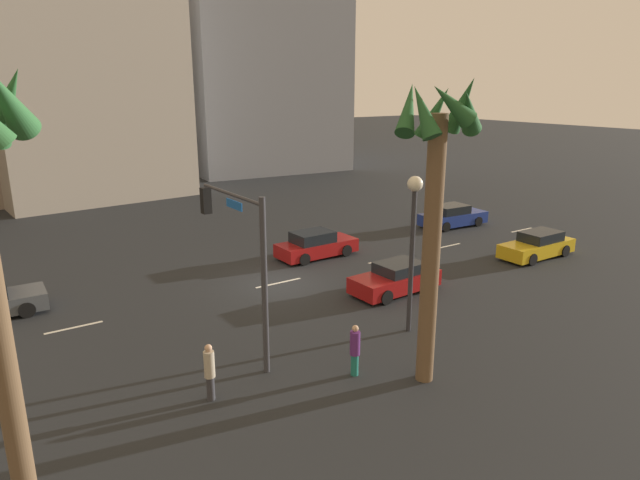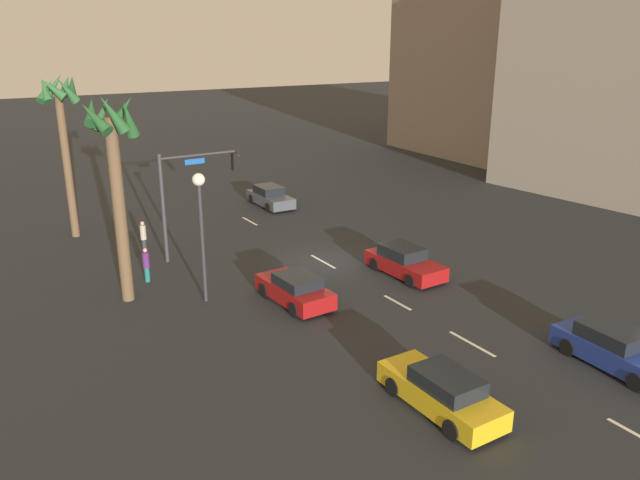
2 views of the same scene
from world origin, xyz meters
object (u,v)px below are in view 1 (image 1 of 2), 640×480
at_px(car_4, 452,216).
at_px(car_3, 316,245).
at_px(building_1, 72,83).
at_px(car_1, 537,245).
at_px(car_0, 396,279).
at_px(pedestrian_0, 355,349).
at_px(palm_tree_1, 436,177).
at_px(building_2, 249,32).
at_px(streetlamp, 413,224).
at_px(pedestrian_1, 210,371).
at_px(traffic_signal, 240,245).

bearing_deg(car_4, car_3, 3.66).
bearing_deg(building_1, car_1, 110.18).
bearing_deg(car_4, car_1, 80.63).
distance_m(car_0, building_1, 36.02).
xyz_separation_m(car_0, car_4, (-11.11, -7.14, 0.03)).
bearing_deg(pedestrian_0, car_3, -117.42).
xyz_separation_m(palm_tree_1, building_2, (-17.57, -46.76, 8.17)).
height_order(car_1, building_2, building_2).
bearing_deg(streetlamp, palm_tree_1, 56.22).
height_order(pedestrian_1, building_2, building_2).
bearing_deg(building_2, traffic_signal, 67.58).
bearing_deg(palm_tree_1, building_2, -110.60).
distance_m(car_3, pedestrian_0, 12.80).
height_order(car_4, pedestrian_1, pedestrian_1).
bearing_deg(traffic_signal, car_0, -169.05).
relative_size(car_3, car_4, 0.96).
xyz_separation_m(streetlamp, building_2, (-15.58, -43.78, 10.46)).
xyz_separation_m(car_1, car_4, (-1.21, -7.35, 0.02)).
xyz_separation_m(car_0, palm_tree_1, (4.29, 6.37, 5.83)).
height_order(traffic_signal, palm_tree_1, palm_tree_1).
height_order(palm_tree_1, building_1, building_1).
xyz_separation_m(car_3, building_1, (6.42, -27.95, 8.54)).
bearing_deg(car_3, car_0, 91.14).
bearing_deg(car_1, pedestrian_0, 16.53).
bearing_deg(traffic_signal, car_3, -135.55).
xyz_separation_m(palm_tree_1, building_1, (2.26, -40.74, 2.73)).
relative_size(streetlamp, building_1, 0.32).
bearing_deg(traffic_signal, building_1, -92.82).
relative_size(car_3, building_2, 0.15).
distance_m(traffic_signal, pedestrian_0, 5.04).
bearing_deg(pedestrian_0, streetlamp, -157.41).
height_order(car_3, palm_tree_1, palm_tree_1).
xyz_separation_m(streetlamp, palm_tree_1, (1.99, 2.98, 2.29)).
distance_m(car_1, pedestrian_0, 16.61).
bearing_deg(streetlamp, car_3, -102.45).
xyz_separation_m(streetlamp, pedestrian_1, (8.16, 0.36, -3.22)).
xyz_separation_m(pedestrian_0, palm_tree_1, (-1.74, 1.43, 5.55)).
xyz_separation_m(car_1, pedestrian_1, (20.36, 3.53, 0.31)).
relative_size(streetlamp, pedestrian_0, 3.42).
distance_m(car_0, car_4, 13.21).
relative_size(pedestrian_0, building_1, 0.09).
bearing_deg(building_1, car_0, 95.53).
xyz_separation_m(car_3, traffic_signal, (8.19, 8.03, 3.27)).
relative_size(traffic_signal, pedestrian_1, 3.24).
bearing_deg(palm_tree_1, car_3, -108.01).
relative_size(car_0, traffic_signal, 0.73).
relative_size(car_0, palm_tree_1, 0.46).
distance_m(car_0, streetlamp, 5.41).
height_order(streetlamp, building_1, building_1).
distance_m(car_0, pedestrian_0, 7.79).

